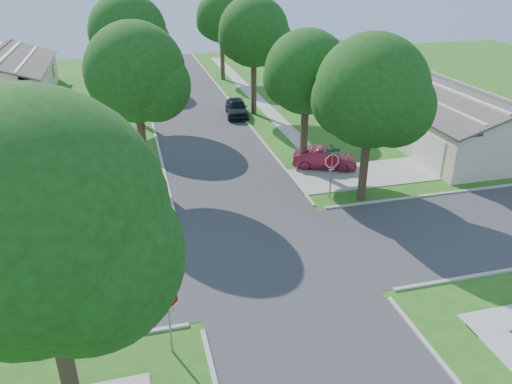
{
  "coord_description": "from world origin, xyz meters",
  "views": [
    {
      "loc": [
        -5.21,
        -17.58,
        11.84
      ],
      "look_at": [
        0.22,
        3.2,
        1.6
      ],
      "focal_mm": 35.0,
      "sensor_mm": 36.0,
      "label": 1
    }
  ],
  "objects_px": {
    "tree_e_far": "(222,20)",
    "house_ne_far": "(343,69)",
    "tree_w_far": "(126,28)",
    "house_ne_near": "(449,121)",
    "tree_e_mid": "(254,35)",
    "tree_e_near": "(307,76)",
    "tree_w_mid": "(129,36)",
    "car_curb_east": "(237,107)",
    "stop_sign_sw": "(168,302)",
    "tree_w_near": "(137,77)",
    "house_nw_far": "(3,80)",
    "stop_sign_ne": "(332,163)",
    "tree_ne_corner": "(372,96)",
    "tree_sw_corner": "(40,231)",
    "car_driveway": "(325,158)",
    "car_curb_west": "(143,67)"
  },
  "relations": [
    {
      "from": "tree_e_far",
      "to": "house_ne_far",
      "type": "distance_m",
      "value": 13.09
    },
    {
      "from": "tree_w_far",
      "to": "house_ne_near",
      "type": "xyz_separation_m",
      "value": [
        20.64,
        -23.01,
        -3.99
      ]
    },
    {
      "from": "tree_e_mid",
      "to": "tree_e_near",
      "type": "bearing_deg",
      "value": -90.03
    },
    {
      "from": "tree_w_mid",
      "to": "car_curb_east",
      "type": "relative_size",
      "value": 2.31
    },
    {
      "from": "stop_sign_sw",
      "to": "tree_w_mid",
      "type": "distance_m",
      "value": 26.09
    },
    {
      "from": "tree_e_near",
      "to": "tree_w_far",
      "type": "relative_size",
      "value": 1.03
    },
    {
      "from": "tree_w_near",
      "to": "house_nw_far",
      "type": "xyz_separation_m",
      "value": [
        -11.35,
        22.99,
        -4.6
      ]
    },
    {
      "from": "stop_sign_sw",
      "to": "stop_sign_ne",
      "type": "height_order",
      "value": "same"
    },
    {
      "from": "stop_sign_ne",
      "to": "tree_ne_corner",
      "type": "height_order",
      "value": "tree_ne_corner"
    },
    {
      "from": "tree_w_mid",
      "to": "tree_sw_corner",
      "type": "distance_m",
      "value": 28.14
    },
    {
      "from": "stop_sign_ne",
      "to": "tree_sw_corner",
      "type": "height_order",
      "value": "tree_sw_corner"
    },
    {
      "from": "stop_sign_ne",
      "to": "tree_w_near",
      "type": "height_order",
      "value": "tree_w_near"
    },
    {
      "from": "tree_e_near",
      "to": "car_curb_east",
      "type": "bearing_deg",
      "value": 97.5
    },
    {
      "from": "house_nw_far",
      "to": "car_curb_east",
      "type": "height_order",
      "value": "house_nw_far"
    },
    {
      "from": "tree_e_near",
      "to": "tree_e_far",
      "type": "relative_size",
      "value": 0.95
    },
    {
      "from": "tree_w_near",
      "to": "car_driveway",
      "type": "distance_m",
      "value": 11.98
    },
    {
      "from": "tree_e_mid",
      "to": "tree_ne_corner",
      "type": "distance_m",
      "value": 16.89
    },
    {
      "from": "house_ne_far",
      "to": "car_driveway",
      "type": "relative_size",
      "value": 3.57
    },
    {
      "from": "car_driveway",
      "to": "car_curb_east",
      "type": "height_order",
      "value": "car_curb_east"
    },
    {
      "from": "tree_w_near",
      "to": "tree_sw_corner",
      "type": "height_order",
      "value": "tree_sw_corner"
    },
    {
      "from": "tree_ne_corner",
      "to": "car_curb_east",
      "type": "relative_size",
      "value": 2.09
    },
    {
      "from": "tree_w_near",
      "to": "tree_w_far",
      "type": "distance_m",
      "value": 25.01
    },
    {
      "from": "tree_sw_corner",
      "to": "house_ne_far",
      "type": "distance_m",
      "value": 43.2
    },
    {
      "from": "tree_sw_corner",
      "to": "tree_ne_corner",
      "type": "xyz_separation_m",
      "value": [
        13.8,
        11.2,
        -0.67
      ]
    },
    {
      "from": "tree_e_near",
      "to": "tree_sw_corner",
      "type": "distance_m",
      "value": 20.12
    },
    {
      "from": "tree_e_far",
      "to": "house_ne_near",
      "type": "relative_size",
      "value": 0.64
    },
    {
      "from": "tree_w_mid",
      "to": "house_nw_far",
      "type": "distance_m",
      "value": 16.56
    },
    {
      "from": "tree_e_far",
      "to": "tree_w_mid",
      "type": "relative_size",
      "value": 0.91
    },
    {
      "from": "house_ne_near",
      "to": "tree_e_near",
      "type": "bearing_deg",
      "value": -169.96
    },
    {
      "from": "tree_w_mid",
      "to": "house_ne_near",
      "type": "height_order",
      "value": "tree_w_mid"
    },
    {
      "from": "tree_ne_corner",
      "to": "car_curb_east",
      "type": "height_order",
      "value": "tree_ne_corner"
    },
    {
      "from": "car_driveway",
      "to": "car_curb_east",
      "type": "bearing_deg",
      "value": 36.98
    },
    {
      "from": "tree_e_near",
      "to": "tree_sw_corner",
      "type": "relative_size",
      "value": 0.87
    },
    {
      "from": "tree_e_mid",
      "to": "house_ne_near",
      "type": "height_order",
      "value": "tree_e_mid"
    },
    {
      "from": "tree_sw_corner",
      "to": "car_curb_east",
      "type": "relative_size",
      "value": 2.3
    },
    {
      "from": "tree_e_far",
      "to": "car_driveway",
      "type": "bearing_deg",
      "value": -87.18
    },
    {
      "from": "tree_e_mid",
      "to": "house_ne_far",
      "type": "height_order",
      "value": "tree_e_mid"
    },
    {
      "from": "tree_w_mid",
      "to": "house_ne_near",
      "type": "xyz_separation_m",
      "value": [
        20.63,
        -10.01,
        -4.97
      ]
    },
    {
      "from": "house_ne_near",
      "to": "tree_w_far",
      "type": "bearing_deg",
      "value": 131.9
    },
    {
      "from": "tree_e_far",
      "to": "car_curb_west",
      "type": "height_order",
      "value": "tree_e_far"
    },
    {
      "from": "tree_e_near",
      "to": "car_driveway",
      "type": "distance_m",
      "value": 5.18
    },
    {
      "from": "house_ne_far",
      "to": "tree_w_far",
      "type": "bearing_deg",
      "value": 166.36
    },
    {
      "from": "stop_sign_sw",
      "to": "house_ne_far",
      "type": "xyz_separation_m",
      "value": [
        20.69,
        33.7,
        -0.51
      ]
    },
    {
      "from": "tree_e_mid",
      "to": "house_ne_near",
      "type": "relative_size",
      "value": 0.68
    },
    {
      "from": "stop_sign_sw",
      "to": "tree_e_near",
      "type": "relative_size",
      "value": 0.36
    },
    {
      "from": "tree_e_near",
      "to": "tree_w_near",
      "type": "distance_m",
      "value": 9.41
    },
    {
      "from": "tree_sw_corner",
      "to": "house_ne_far",
      "type": "xyz_separation_m",
      "value": [
        23.43,
        35.99,
        -4.75
      ]
    },
    {
      "from": "stop_sign_ne",
      "to": "tree_sw_corner",
      "type": "distance_m",
      "value": 17.38
    },
    {
      "from": "tree_w_near",
      "to": "tree_ne_corner",
      "type": "xyz_separation_m",
      "value": [
        11.0,
        -4.8,
        -0.52
      ]
    },
    {
      "from": "tree_w_far",
      "to": "tree_ne_corner",
      "type": "height_order",
      "value": "tree_ne_corner"
    }
  ]
}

